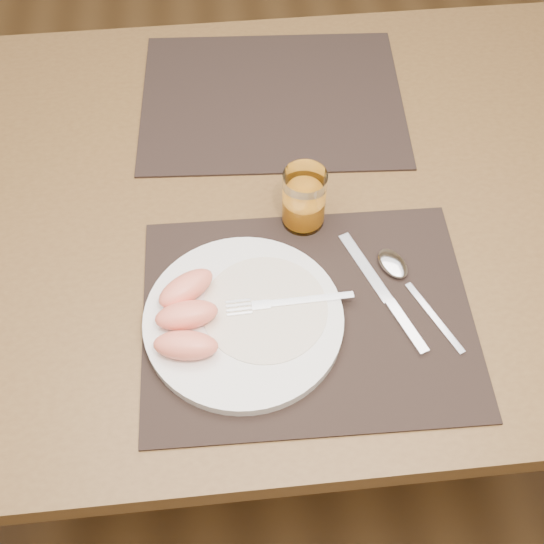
{
  "coord_description": "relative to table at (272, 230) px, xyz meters",
  "views": [
    {
      "loc": [
        -0.07,
        -0.69,
        1.55
      ],
      "look_at": [
        -0.02,
        -0.16,
        0.77
      ],
      "focal_mm": 45.0,
      "sensor_mm": 36.0,
      "label": 1
    }
  ],
  "objects": [
    {
      "name": "plate_dressing",
      "position": [
        -0.03,
        -0.21,
        0.1
      ],
      "size": [
        0.17,
        0.17,
        0.0
      ],
      "color": "white",
      "rests_on": "plate"
    },
    {
      "name": "juice_glass",
      "position": [
        0.04,
        -0.05,
        0.13
      ],
      "size": [
        0.06,
        0.06,
        0.1
      ],
      "color": "white",
      "rests_on": "placemat_near"
    },
    {
      "name": "spoon",
      "position": [
        0.16,
        -0.17,
        0.09
      ],
      "size": [
        0.1,
        0.18,
        0.01
      ],
      "color": "silver",
      "rests_on": "placemat_near"
    },
    {
      "name": "grapefruit_wedges",
      "position": [
        -0.14,
        -0.22,
        0.12
      ],
      "size": [
        0.09,
        0.15,
        0.03
      ],
      "color": "#FF8768",
      "rests_on": "plate"
    },
    {
      "name": "table",
      "position": [
        0.0,
        0.0,
        0.0
      ],
      "size": [
        1.4,
        0.9,
        0.75
      ],
      "color": "brown",
      "rests_on": "ground"
    },
    {
      "name": "ground",
      "position": [
        0.0,
        0.0,
        -0.67
      ],
      "size": [
        5.0,
        5.0,
        0.0
      ],
      "primitive_type": "plane",
      "color": "brown",
      "rests_on": "ground"
    },
    {
      "name": "fork",
      "position": [
        -0.01,
        -0.21,
        0.11
      ],
      "size": [
        0.17,
        0.03,
        0.0
      ],
      "color": "silver",
      "rests_on": "plate"
    },
    {
      "name": "knife",
      "position": [
        0.14,
        -0.21,
        0.09
      ],
      "size": [
        0.09,
        0.21,
        0.01
      ],
      "color": "silver",
      "rests_on": "placemat_near"
    },
    {
      "name": "placemat_far",
      "position": [
        0.02,
        0.22,
        0.09
      ],
      "size": [
        0.47,
        0.38,
        0.0
      ],
      "primitive_type": "cube",
      "rotation": [
        0.0,
        0.0,
        -0.06
      ],
      "color": "black",
      "rests_on": "table"
    },
    {
      "name": "plate",
      "position": [
        -0.06,
        -0.22,
        0.1
      ],
      "size": [
        0.27,
        0.27,
        0.02
      ],
      "primitive_type": "cylinder",
      "color": "white",
      "rests_on": "placemat_near"
    },
    {
      "name": "placemat_near",
      "position": [
        0.03,
        -0.22,
        0.09
      ],
      "size": [
        0.46,
        0.36,
        0.0
      ],
      "primitive_type": "cube",
      "rotation": [
        0.0,
        0.0,
        -0.02
      ],
      "color": "black",
      "rests_on": "table"
    }
  ]
}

